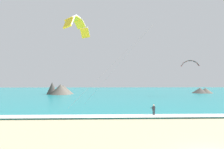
{
  "coord_description": "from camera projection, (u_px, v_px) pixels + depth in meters",
  "views": [
    {
      "loc": [
        -7.49,
        -13.6,
        5.05
      ],
      "look_at": [
        -6.32,
        17.63,
        5.97
      ],
      "focal_mm": 33.15,
      "sensor_mm": 36.0,
      "label": 1
    }
  ],
  "objects": [
    {
      "name": "headland_right",
      "position": [
        202.0,
        91.0,
        79.75
      ],
      "size": [
        8.49,
        6.69,
        2.26
      ],
      "color": "#665B51",
      "rests_on": "ground"
    },
    {
      "name": "sea",
      "position": [
        122.0,
        92.0,
        87.26
      ],
      "size": [
        200.0,
        120.0,
        0.2
      ],
      "primitive_type": "cube",
      "color": "teal",
      "rests_on": "ground"
    },
    {
      "name": "surf_foam",
      "position": [
        159.0,
        116.0,
        28.33
      ],
      "size": [
        200.0,
        2.55,
        0.04
      ],
      "primitive_type": "cube",
      "color": "white",
      "rests_on": "sea"
    },
    {
      "name": "kitesurfer",
      "position": [
        154.0,
        110.0,
        29.05
      ],
      "size": [
        0.65,
        0.64,
        1.69
      ],
      "color": "#232328",
      "rests_on": "ground"
    },
    {
      "name": "headland_left",
      "position": [
        61.0,
        90.0,
        73.5
      ],
      "size": [
        9.57,
        10.64,
        4.44
      ],
      "color": "#47423D",
      "rests_on": "ground"
    },
    {
      "name": "kite_distant",
      "position": [
        190.0,
        62.0,
        64.31
      ],
      "size": [
        5.54,
        2.81,
        1.99
      ],
      "color": "red"
    },
    {
      "name": "surfboard",
      "position": [
        154.0,
        116.0,
        29.0
      ],
      "size": [
        0.92,
        1.46,
        0.09
      ],
      "color": "#239EC6",
      "rests_on": "ground"
    },
    {
      "name": "kite_primary",
      "position": [
        77.0,
        24.0,
        32.28
      ],
      "size": [
        12.97,
        7.5,
        13.9
      ],
      "color": "yellow"
    }
  ]
}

